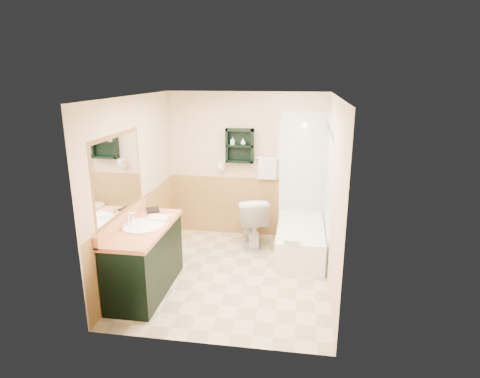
% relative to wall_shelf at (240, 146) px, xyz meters
% --- Properties ---
extents(floor, '(3.00, 3.00, 0.00)m').
position_rel_wall_shelf_xyz_m(floor, '(0.10, -1.41, -1.55)').
color(floor, beige).
rests_on(floor, ground).
extents(back_wall, '(2.60, 0.04, 2.40)m').
position_rel_wall_shelf_xyz_m(back_wall, '(0.10, 0.11, -0.35)').
color(back_wall, beige).
rests_on(back_wall, ground).
extents(left_wall, '(0.04, 3.00, 2.40)m').
position_rel_wall_shelf_xyz_m(left_wall, '(-1.22, -1.41, -0.35)').
color(left_wall, beige).
rests_on(left_wall, ground).
extents(right_wall, '(0.04, 3.00, 2.40)m').
position_rel_wall_shelf_xyz_m(right_wall, '(1.42, -1.41, -0.35)').
color(right_wall, beige).
rests_on(right_wall, ground).
extents(ceiling, '(2.60, 3.00, 0.04)m').
position_rel_wall_shelf_xyz_m(ceiling, '(0.10, -1.41, 0.87)').
color(ceiling, white).
rests_on(ceiling, back_wall).
extents(wainscot_left, '(2.98, 2.98, 1.00)m').
position_rel_wall_shelf_xyz_m(wainscot_left, '(-1.19, -1.41, -1.05)').
color(wainscot_left, tan).
rests_on(wainscot_left, left_wall).
extents(wainscot_back, '(2.58, 2.58, 1.00)m').
position_rel_wall_shelf_xyz_m(wainscot_back, '(0.10, 0.08, -1.05)').
color(wainscot_back, tan).
rests_on(wainscot_back, back_wall).
extents(mirror_frame, '(1.30, 1.30, 1.00)m').
position_rel_wall_shelf_xyz_m(mirror_frame, '(-1.17, -1.96, -0.05)').
color(mirror_frame, brown).
rests_on(mirror_frame, left_wall).
extents(mirror_glass, '(1.20, 1.20, 0.90)m').
position_rel_wall_shelf_xyz_m(mirror_glass, '(-1.17, -1.96, -0.05)').
color(mirror_glass, white).
rests_on(mirror_glass, left_wall).
extents(tile_right, '(1.50, 1.50, 2.10)m').
position_rel_wall_shelf_xyz_m(tile_right, '(1.38, -0.66, -0.50)').
color(tile_right, white).
rests_on(tile_right, right_wall).
extents(tile_back, '(0.95, 0.95, 2.10)m').
position_rel_wall_shelf_xyz_m(tile_back, '(1.13, 0.07, -0.50)').
color(tile_back, white).
rests_on(tile_back, back_wall).
extents(tile_accent, '(1.50, 1.50, 0.10)m').
position_rel_wall_shelf_xyz_m(tile_accent, '(1.37, -0.66, 0.35)').
color(tile_accent, '#134223').
rests_on(tile_accent, right_wall).
extents(wall_shelf, '(0.45, 0.15, 0.55)m').
position_rel_wall_shelf_xyz_m(wall_shelf, '(0.00, 0.00, 0.00)').
color(wall_shelf, black).
rests_on(wall_shelf, back_wall).
extents(hair_dryer, '(0.10, 0.24, 0.18)m').
position_rel_wall_shelf_xyz_m(hair_dryer, '(-0.30, 0.02, -0.35)').
color(hair_dryer, silver).
rests_on(hair_dryer, back_wall).
extents(towel_bar, '(0.40, 0.06, 0.40)m').
position_rel_wall_shelf_xyz_m(towel_bar, '(0.45, 0.04, -0.20)').
color(towel_bar, white).
rests_on(towel_bar, back_wall).
extents(curtain_rod, '(0.03, 1.60, 0.03)m').
position_rel_wall_shelf_xyz_m(curtain_rod, '(0.63, -0.66, 0.45)').
color(curtain_rod, silver).
rests_on(curtain_rod, back_wall).
extents(shower_curtain, '(1.05, 1.05, 1.70)m').
position_rel_wall_shelf_xyz_m(shower_curtain, '(0.63, -0.48, -0.40)').
color(shower_curtain, beige).
rests_on(shower_curtain, curtain_rod).
extents(vanity, '(0.59, 1.37, 0.87)m').
position_rel_wall_shelf_xyz_m(vanity, '(-0.89, -1.98, -1.11)').
color(vanity, black).
rests_on(vanity, ground).
extents(bathtub, '(0.69, 1.50, 0.46)m').
position_rel_wall_shelf_xyz_m(bathtub, '(1.03, -0.59, -1.32)').
color(bathtub, white).
rests_on(bathtub, ground).
extents(toilet, '(0.66, 0.92, 0.81)m').
position_rel_wall_shelf_xyz_m(toilet, '(0.24, -0.37, -1.15)').
color(toilet, white).
rests_on(toilet, ground).
extents(counter_towel, '(0.26, 0.20, 0.04)m').
position_rel_wall_shelf_xyz_m(counter_towel, '(-0.79, -1.72, -0.66)').
color(counter_towel, white).
rests_on(counter_towel, vanity).
extents(vanity_book, '(0.16, 0.09, 0.23)m').
position_rel_wall_shelf_xyz_m(vanity_book, '(-1.06, -1.44, -0.57)').
color(vanity_book, black).
rests_on(vanity_book, vanity).
extents(tub_towel, '(0.21, 0.18, 0.07)m').
position_rel_wall_shelf_xyz_m(tub_towel, '(0.91, -1.27, -1.05)').
color(tub_towel, white).
rests_on(tub_towel, bathtub).
extents(soap_bottle_a, '(0.08, 0.13, 0.06)m').
position_rel_wall_shelf_xyz_m(soap_bottle_a, '(-0.11, -0.01, 0.04)').
color(soap_bottle_a, white).
rests_on(soap_bottle_a, wall_shelf).
extents(soap_bottle_b, '(0.10, 0.11, 0.08)m').
position_rel_wall_shelf_xyz_m(soap_bottle_b, '(0.06, -0.01, 0.05)').
color(soap_bottle_b, white).
rests_on(soap_bottle_b, wall_shelf).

